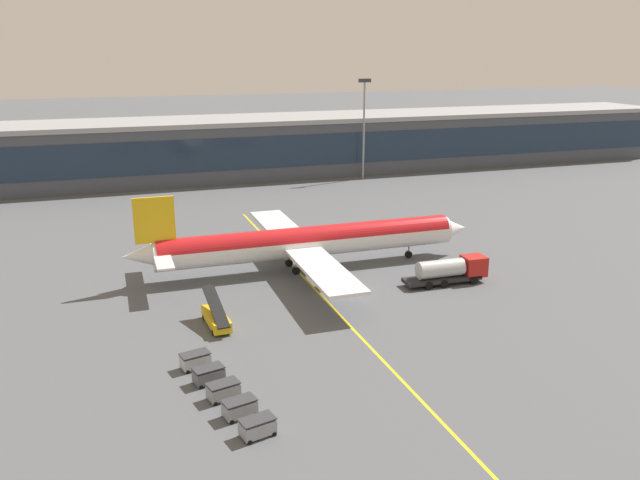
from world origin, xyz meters
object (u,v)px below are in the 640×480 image
object	(u,v)px
fuel_tanker	(451,270)
baggage_cart_2	(223,390)
baggage_cart_0	(258,427)
baggage_cart_1	(240,407)
main_airliner	(308,242)
baggage_cart_4	(195,360)
baggage_cart_3	(209,374)
belt_loader	(216,317)

from	to	relation	value
fuel_tanker	baggage_cart_2	bearing A→B (deg)	-149.97
baggage_cart_0	baggage_cart_1	world-z (taller)	same
main_airliner	baggage_cart_2	distance (m)	34.02
main_airliner	baggage_cart_1	world-z (taller)	main_airliner
main_airliner	baggage_cart_0	bearing A→B (deg)	-113.09
main_airliner	baggage_cart_0	size ratio (longest dim) A/B	16.21
fuel_tanker	baggage_cart_4	world-z (taller)	fuel_tanker
baggage_cart_3	baggage_cart_4	bearing A→B (deg)	103.45
baggage_cart_3	belt_loader	bearing A→B (deg)	77.19
fuel_tanker	baggage_cart_1	xyz separation A→B (m)	(-31.31, -21.64, -0.96)
belt_loader	baggage_cart_4	size ratio (longest dim) A/B	2.38
baggage_cart_2	baggage_cart_3	size ratio (longest dim) A/B	1.00
baggage_cart_2	baggage_cart_4	size ratio (longest dim) A/B	1.00
baggage_cart_1	baggage_cart_3	distance (m)	6.40
main_airliner	belt_loader	size ratio (longest dim) A/B	6.82
baggage_cart_2	baggage_cart_4	bearing A→B (deg)	103.45
main_airliner	baggage_cart_3	distance (m)	31.77
main_airliner	baggage_cart_3	xyz separation A→B (m)	(-17.46, -26.37, -3.03)
baggage_cart_4	baggage_cart_1	bearing A→B (deg)	-76.55
belt_loader	baggage_cart_3	bearing A→B (deg)	-102.81
baggage_cart_3	baggage_cart_4	distance (m)	3.20
baggage_cart_1	baggage_cart_2	world-z (taller)	same
baggage_cart_2	baggage_cart_4	world-z (taller)	same
main_airliner	baggage_cart_2	world-z (taller)	main_airliner
belt_loader	baggage_cart_3	xyz separation A→B (m)	(-2.67, -11.76, -0.21)
fuel_tanker	belt_loader	xyz separation A→B (m)	(-30.13, -3.65, -0.76)
baggage_cart_1	baggage_cart_3	world-z (taller)	same
baggage_cart_3	baggage_cart_1	bearing A→B (deg)	-76.55
fuel_tanker	baggage_cart_0	xyz separation A→B (m)	(-30.57, -24.75, -0.96)
baggage_cart_2	baggage_cart_0	bearing A→B (deg)	-76.55
main_airliner	baggage_cart_1	size ratio (longest dim) A/B	16.21
baggage_cart_0	baggage_cart_4	size ratio (longest dim) A/B	1.00
fuel_tanker	baggage_cart_2	distance (m)	37.04
baggage_cart_1	baggage_cart_3	xyz separation A→B (m)	(-1.49, 6.22, 0.00)
main_airliner	fuel_tanker	world-z (taller)	main_airliner
baggage_cart_1	baggage_cart_4	bearing A→B (deg)	103.45
belt_loader	fuel_tanker	bearing A→B (deg)	6.92
belt_loader	baggage_cart_4	bearing A→B (deg)	-111.56
baggage_cart_0	baggage_cart_3	xyz separation A→B (m)	(-2.23, 9.34, 0.00)
belt_loader	baggage_cart_1	distance (m)	18.03
belt_loader	baggage_cart_0	distance (m)	21.11
main_airliner	baggage_cart_4	world-z (taller)	main_airliner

